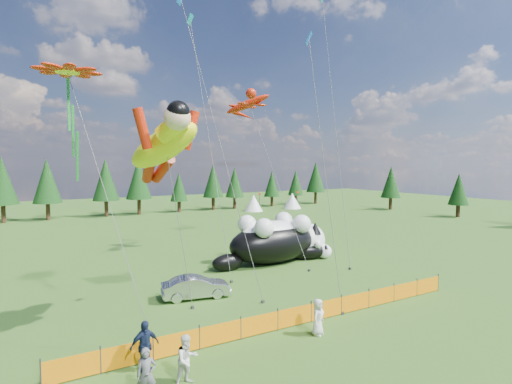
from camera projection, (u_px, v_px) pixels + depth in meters
ground at (263, 307)px, 22.21m from camera, size 160.00×160.00×0.00m
safety_fence at (295, 316)px, 19.58m from camera, size 22.06×0.06×1.10m
tree_line at (112, 190)px, 60.85m from camera, size 90.00×4.00×8.00m
festival_tents at (192, 206)px, 62.18m from camera, size 50.00×3.20×2.80m
cat_large at (278, 239)px, 32.44m from camera, size 10.77×4.45×3.89m
cat_small at (308, 250)px, 33.44m from camera, size 4.38×2.71×1.64m
car at (196, 287)px, 23.71m from camera, size 4.24×2.17×1.33m
spectator_a at (146, 375)px, 13.37m from camera, size 0.75×0.58×1.81m
spectator_b at (187, 360)px, 14.38m from camera, size 0.98×0.70×1.83m
spectator_c at (145, 346)px, 15.31m from camera, size 1.24×0.78×1.98m
spectator_e at (318, 317)px, 18.58m from camera, size 0.99×0.88×1.70m
superhero_kite at (163, 146)px, 19.46m from camera, size 6.38×6.49×11.18m
gecko_kite at (248, 104)px, 37.21m from camera, size 6.59×13.12×16.57m
flower_kite at (68, 75)px, 17.39m from camera, size 4.50×5.33×12.67m
diamond_kite_a at (184, 9)px, 24.94m from camera, size 3.22×6.15×19.59m
diamond_kite_b at (324, 19)px, 32.66m from camera, size 1.22×4.88×22.45m
diamond_kite_c at (311, 56)px, 21.42m from camera, size 1.28×2.47×15.39m
diamond_kite_d at (192, 32)px, 29.31m from camera, size 1.33×5.57×19.61m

